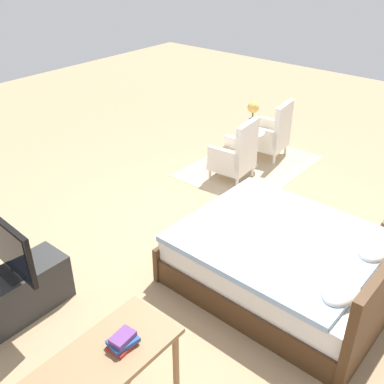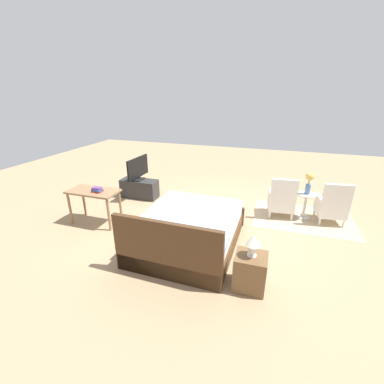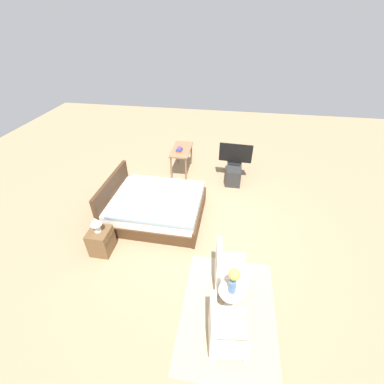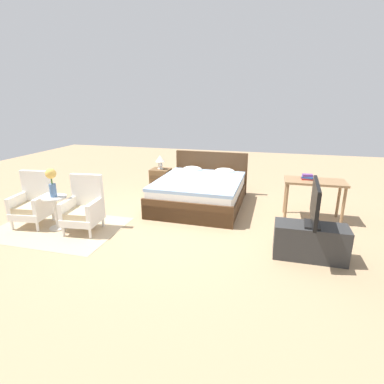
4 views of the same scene
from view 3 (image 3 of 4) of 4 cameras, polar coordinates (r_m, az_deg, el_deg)
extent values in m
plane|color=#A38460|center=(5.90, 0.60, -7.02)|extent=(16.00, 16.00, 0.00)
cube|color=tan|center=(4.63, 8.03, -24.76)|extent=(2.10, 1.50, 0.01)
cube|color=#472D19|center=(6.04, -7.88, -4.45)|extent=(1.68, 2.12, 0.28)
cube|color=white|center=(5.88, -8.08, -2.52)|extent=(1.61, 2.03, 0.24)
cube|color=#93B2D6|center=(5.76, -7.41, -1.44)|extent=(1.66, 1.87, 0.06)
cube|color=#472D19|center=(6.18, -17.07, -0.83)|extent=(1.68, 0.11, 0.96)
cube|color=#472D19|center=(5.81, 1.72, -5.18)|extent=(1.68, 0.09, 0.40)
ellipsoid|color=white|center=(5.75, -16.29, -2.41)|extent=(0.44, 0.29, 0.14)
ellipsoid|color=white|center=(6.28, -13.64, 1.68)|extent=(0.44, 0.29, 0.14)
cylinder|color=white|center=(4.26, 11.71, -32.62)|extent=(0.04, 0.04, 0.16)
cylinder|color=white|center=(4.45, 10.85, -27.13)|extent=(0.04, 0.04, 0.16)
cylinder|color=white|center=(4.22, 4.36, -32.88)|extent=(0.04, 0.04, 0.16)
cylinder|color=white|center=(4.40, 4.18, -27.30)|extent=(0.04, 0.04, 0.16)
cube|color=white|center=(4.20, 7.96, -29.18)|extent=(0.60, 0.60, 0.12)
cube|color=#C6B289|center=(4.10, 8.10, -28.53)|extent=(0.55, 0.55, 0.10)
cube|color=white|center=(3.84, 4.65, -26.84)|extent=(0.55, 0.15, 0.64)
cube|color=white|center=(3.93, 8.53, -31.10)|extent=(0.13, 0.52, 0.26)
cube|color=white|center=(4.13, 7.92, -25.11)|extent=(0.13, 0.52, 0.26)
cylinder|color=white|center=(4.73, 11.54, -21.38)|extent=(0.04, 0.04, 0.16)
cylinder|color=white|center=(4.99, 10.99, -16.95)|extent=(0.04, 0.04, 0.16)
cylinder|color=white|center=(4.68, 5.55, -21.38)|extent=(0.04, 0.04, 0.16)
cylinder|color=white|center=(4.95, 5.47, -16.90)|extent=(0.04, 0.04, 0.16)
cube|color=white|center=(4.72, 8.55, -18.13)|extent=(0.59, 0.59, 0.12)
cube|color=#C6B289|center=(4.63, 8.67, -17.33)|extent=(0.54, 0.54, 0.10)
cube|color=white|center=(4.40, 5.91, -15.17)|extent=(0.55, 0.13, 0.64)
cube|color=white|center=(4.43, 8.96, -19.13)|extent=(0.12, 0.52, 0.26)
cube|color=white|center=(4.71, 8.59, -14.46)|extent=(0.12, 0.52, 0.26)
cylinder|color=beige|center=(4.62, 8.14, -24.72)|extent=(0.28, 0.28, 0.03)
cylinder|color=beige|center=(4.39, 8.47, -22.95)|extent=(0.06, 0.06, 0.52)
cylinder|color=beige|center=(4.16, 8.81, -20.99)|extent=(0.40, 0.40, 0.02)
cylinder|color=#4C709E|center=(4.06, 8.98, -20.04)|extent=(0.11, 0.11, 0.22)
cylinder|color=#477538|center=(3.93, 9.20, -18.72)|extent=(0.02, 0.02, 0.10)
sphere|color=#E0B251|center=(3.83, 9.38, -17.65)|extent=(0.17, 0.17, 0.17)
cube|color=brown|center=(5.46, -19.56, -10.20)|extent=(0.44, 0.40, 0.53)
cube|color=brown|center=(5.30, -17.79, -9.77)|extent=(0.37, 0.01, 0.09)
cylinder|color=silver|center=(5.27, -20.15, -8.10)|extent=(0.13, 0.13, 0.02)
ellipsoid|color=silver|center=(5.21, -20.35, -7.39)|extent=(0.11, 0.11, 0.16)
cone|color=silver|center=(5.11, -20.71, -6.11)|extent=(0.22, 0.22, 0.15)
cube|color=#2D2D2D|center=(7.37, 9.23, 4.55)|extent=(0.96, 0.40, 0.48)
cube|color=black|center=(7.24, 9.42, 6.28)|extent=(0.22, 0.33, 0.03)
cylinder|color=black|center=(7.22, 9.45, 6.55)|extent=(0.04, 0.04, 0.05)
cube|color=black|center=(7.09, 9.67, 8.54)|extent=(0.10, 0.89, 0.51)
cube|color=black|center=(7.12, 9.69, 8.63)|extent=(0.06, 0.82, 0.46)
cylinder|color=#8E6B47|center=(7.17, -1.36, 5.04)|extent=(0.05, 0.05, 0.69)
cylinder|color=#8E6B47|center=(7.98, -0.15, 8.45)|extent=(0.05, 0.05, 0.69)
cylinder|color=#8E6B47|center=(7.25, -4.64, 5.29)|extent=(0.05, 0.05, 0.69)
cylinder|color=#8E6B47|center=(8.05, -3.13, 8.65)|extent=(0.05, 0.05, 0.69)
cube|color=#8E6B47|center=(7.44, -2.36, 9.42)|extent=(1.04, 0.52, 0.04)
cube|color=#AD2823|center=(7.31, -2.85, 9.20)|extent=(0.21, 0.16, 0.03)
cube|color=#284C8E|center=(7.30, -2.85, 9.40)|extent=(0.21, 0.17, 0.03)
cube|color=#66387A|center=(7.28, -2.86, 9.66)|extent=(0.18, 0.13, 0.04)
camera|label=1|loc=(8.37, -14.67, 29.18)|focal=42.00mm
camera|label=2|loc=(6.35, -50.61, 10.51)|focal=24.00mm
camera|label=4|loc=(7.35, 44.33, 10.72)|focal=28.00mm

